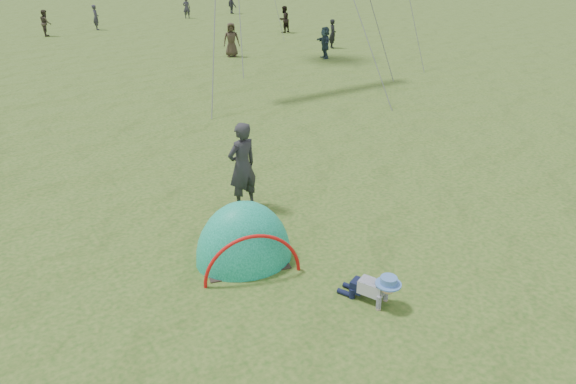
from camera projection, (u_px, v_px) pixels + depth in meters
ground at (434, 309)px, 8.20m from camera, size 140.00×140.00×0.00m
crawling_toddler at (375, 287)px, 8.23m from camera, size 0.77×0.90×0.58m
popup_tent at (244, 259)px, 9.52m from camera, size 2.11×1.90×2.31m
standing_adult at (242, 166)px, 11.01m from camera, size 0.77×0.57×1.96m
crowd_person_0 at (96, 17)px, 35.75m from camera, size 0.44×0.64×1.67m
crowd_person_1 at (284, 19)px, 34.58m from camera, size 0.98×0.85×1.72m
crowd_person_3 at (232, 4)px, 44.64m from camera, size 0.71×1.11×1.64m
crowd_person_4 at (231, 40)px, 26.87m from camera, size 0.99×0.83×1.73m
crowd_person_5 at (325, 43)px, 26.49m from camera, size 0.91×1.55×1.59m
crowd_person_6 at (187, 8)px, 41.68m from camera, size 0.71×0.66×1.62m
crowd_person_7 at (46, 23)px, 33.23m from camera, size 0.74×0.89×1.64m
crowd_person_12 at (333, 34)px, 29.23m from camera, size 0.58×0.68×1.59m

